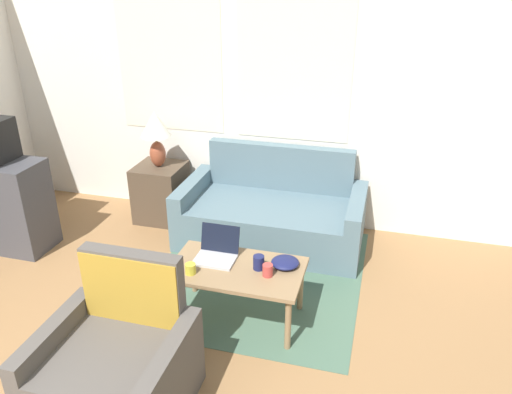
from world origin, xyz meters
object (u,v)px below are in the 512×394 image
armchair (119,367)px  snack_bowl (285,262)px  table_lamp (156,131)px  cup_white (268,270)px  cup_yellow (190,269)px  couch (273,215)px  coffee_table (237,274)px  laptop (217,252)px  cup_navy (259,262)px

armchair → snack_bowl: bearing=54.2°
table_lamp → cup_white: table_lamp is taller
cup_yellow → table_lamp: bearing=122.1°
armchair → snack_bowl: armchair is taller
couch → cup_white: (0.28, -1.32, 0.24)m
cup_yellow → snack_bowl: size_ratio=0.38×
coffee_table → laptop: laptop is taller
laptop → cup_yellow: size_ratio=3.83×
couch → cup_yellow: bearing=-100.5°
couch → cup_navy: size_ratio=16.27×
cup_white → snack_bowl: 0.18m
laptop → cup_yellow: bearing=-114.3°
laptop → cup_white: size_ratio=3.33×
laptop → cup_navy: size_ratio=2.81×
snack_bowl → cup_yellow: bearing=-156.6°
armchair → coffee_table: armchair is taller
laptop → cup_navy: laptop is taller
cup_navy → cup_white: 0.11m
cup_navy → cup_white: size_ratio=1.19×
table_lamp → cup_yellow: 1.89m
couch → cup_white: size_ratio=19.29×
armchair → table_lamp: size_ratio=1.61×
couch → coffee_table: (0.03, -1.28, 0.14)m
couch → snack_bowl: couch is taller
laptop → snack_bowl: 0.52m
cup_navy → snack_bowl: bearing=26.6°
armchair → snack_bowl: (0.78, 1.08, 0.20)m
coffee_table → couch: bearing=91.4°
cup_yellow → snack_bowl: 0.69m
couch → table_lamp: (-1.24, 0.12, 0.71)m
armchair → table_lamp: table_lamp is taller
cup_navy → cup_white: (0.08, -0.07, -0.01)m
snack_bowl → cup_navy: bearing=-153.4°
table_lamp → laptop: 1.76m
armchair → table_lamp: 2.59m
cup_navy → cup_yellow: 0.49m
cup_white → laptop: bearing=162.7°
coffee_table → laptop: (-0.18, 0.09, 0.10)m
cup_yellow → laptop: bearing=65.7°
cup_navy → snack_bowl: size_ratio=0.52×
coffee_table → cup_white: (0.25, -0.04, 0.10)m
cup_yellow → snack_bowl: (0.63, 0.27, -0.01)m
armchair → laptop: size_ratio=3.05×
table_lamp → snack_bowl: size_ratio=2.76×
coffee_table → armchair: bearing=-114.6°
table_lamp → couch: bearing=-5.4°
armchair → laptop: (0.26, 1.06, 0.23)m
coffee_table → cup_white: cup_white is taller
cup_navy → snack_bowl: cup_navy is taller
coffee_table → snack_bowl: bearing=19.3°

